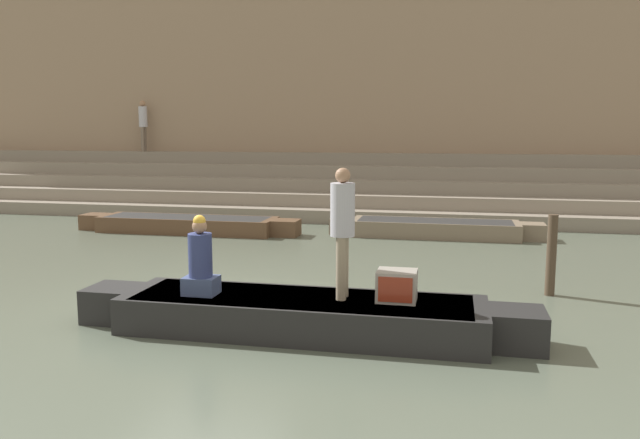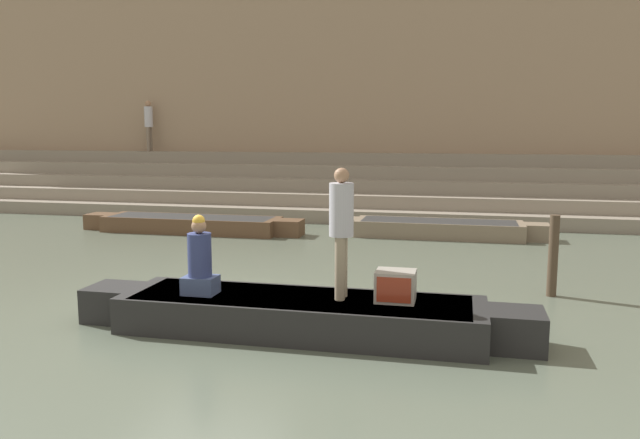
{
  "view_description": "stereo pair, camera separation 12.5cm",
  "coord_description": "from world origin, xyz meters",
  "px_view_note": "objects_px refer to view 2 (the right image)",
  "views": [
    {
      "loc": [
        3.88,
        -8.92,
        2.74
      ],
      "look_at": [
        1.89,
        0.26,
        1.4
      ],
      "focal_mm": 35.0,
      "sensor_mm": 36.0,
      "label": 1
    },
    {
      "loc": [
        4.0,
        -8.89,
        2.74
      ],
      "look_at": [
        1.89,
        0.26,
        1.4
      ],
      "focal_mm": 35.0,
      "sensor_mm": 36.0,
      "label": 2
    }
  ],
  "objects_px": {
    "moored_boat_distant": "(438,228)",
    "mooring_post": "(553,256)",
    "tv_set": "(396,286)",
    "person_on_steps": "(149,122)",
    "person_rowing": "(200,262)",
    "person_standing": "(341,223)",
    "moored_boat_shore": "(192,224)",
    "rowboat_main": "(300,314)"
  },
  "relations": [
    {
      "from": "rowboat_main",
      "to": "moored_boat_distant",
      "type": "distance_m",
      "value": 8.4
    },
    {
      "from": "person_standing",
      "to": "person_on_steps",
      "type": "distance_m",
      "value": 15.94
    },
    {
      "from": "person_rowing",
      "to": "rowboat_main",
      "type": "bearing_deg",
      "value": -7.9
    },
    {
      "from": "person_rowing",
      "to": "moored_boat_distant",
      "type": "distance_m",
      "value": 8.91
    },
    {
      "from": "tv_set",
      "to": "moored_boat_distant",
      "type": "relative_size",
      "value": 0.1
    },
    {
      "from": "tv_set",
      "to": "person_on_steps",
      "type": "relative_size",
      "value": 0.29
    },
    {
      "from": "rowboat_main",
      "to": "moored_boat_shore",
      "type": "distance_m",
      "value": 9.08
    },
    {
      "from": "person_standing",
      "to": "moored_boat_distant",
      "type": "distance_m",
      "value": 8.33
    },
    {
      "from": "person_rowing",
      "to": "mooring_post",
      "type": "xyz_separation_m",
      "value": [
        4.99,
        2.9,
        -0.26
      ]
    },
    {
      "from": "person_standing",
      "to": "moored_boat_shore",
      "type": "relative_size",
      "value": 0.28
    },
    {
      "from": "person_standing",
      "to": "mooring_post",
      "type": "height_order",
      "value": "person_standing"
    },
    {
      "from": "rowboat_main",
      "to": "mooring_post",
      "type": "bearing_deg",
      "value": 39.35
    },
    {
      "from": "moored_boat_shore",
      "to": "tv_set",
      "type": "bearing_deg",
      "value": -52.78
    },
    {
      "from": "moored_boat_distant",
      "to": "person_rowing",
      "type": "bearing_deg",
      "value": -106.8
    },
    {
      "from": "mooring_post",
      "to": "person_on_steps",
      "type": "height_order",
      "value": "person_on_steps"
    },
    {
      "from": "person_standing",
      "to": "moored_boat_distant",
      "type": "bearing_deg",
      "value": 69.22
    },
    {
      "from": "person_rowing",
      "to": "moored_boat_distant",
      "type": "bearing_deg",
      "value": 57.66
    },
    {
      "from": "moored_boat_shore",
      "to": "moored_boat_distant",
      "type": "bearing_deg",
      "value": 3.05
    },
    {
      "from": "person_rowing",
      "to": "person_on_steps",
      "type": "distance_m",
      "value": 15.11
    },
    {
      "from": "tv_set",
      "to": "person_on_steps",
      "type": "xyz_separation_m",
      "value": [
        -10.27,
        12.66,
        2.34
      ]
    },
    {
      "from": "tv_set",
      "to": "moored_boat_shore",
      "type": "relative_size",
      "value": 0.08
    },
    {
      "from": "tv_set",
      "to": "person_rowing",
      "type": "bearing_deg",
      "value": -179.38
    },
    {
      "from": "person_rowing",
      "to": "tv_set",
      "type": "height_order",
      "value": "person_rowing"
    },
    {
      "from": "mooring_post",
      "to": "person_on_steps",
      "type": "xyz_separation_m",
      "value": [
        -12.59,
        9.99,
        2.36
      ]
    },
    {
      "from": "person_rowing",
      "to": "tv_set",
      "type": "bearing_deg",
      "value": -8.28
    },
    {
      "from": "person_rowing",
      "to": "tv_set",
      "type": "relative_size",
      "value": 2.12
    },
    {
      "from": "moored_boat_distant",
      "to": "mooring_post",
      "type": "height_order",
      "value": "mooring_post"
    },
    {
      "from": "person_standing",
      "to": "moored_boat_shore",
      "type": "distance_m",
      "value": 9.42
    },
    {
      "from": "rowboat_main",
      "to": "tv_set",
      "type": "height_order",
      "value": "tv_set"
    },
    {
      "from": "moored_boat_shore",
      "to": "mooring_post",
      "type": "relative_size",
      "value": 4.53
    },
    {
      "from": "person_standing",
      "to": "person_on_steps",
      "type": "height_order",
      "value": "person_on_steps"
    },
    {
      "from": "moored_boat_shore",
      "to": "mooring_post",
      "type": "xyz_separation_m",
      "value": [
        8.64,
        -4.78,
        0.46
      ]
    },
    {
      "from": "mooring_post",
      "to": "moored_boat_distant",
      "type": "bearing_deg",
      "value": 110.78
    },
    {
      "from": "tv_set",
      "to": "moored_boat_distant",
      "type": "xyz_separation_m",
      "value": [
        0.24,
        8.16,
        -0.47
      ]
    },
    {
      "from": "mooring_post",
      "to": "person_on_steps",
      "type": "bearing_deg",
      "value": 141.57
    },
    {
      "from": "tv_set",
      "to": "mooring_post",
      "type": "distance_m",
      "value": 3.54
    },
    {
      "from": "person_rowing",
      "to": "mooring_post",
      "type": "relative_size",
      "value": 0.81
    },
    {
      "from": "rowboat_main",
      "to": "moored_boat_shore",
      "type": "height_order",
      "value": "rowboat_main"
    },
    {
      "from": "person_standing",
      "to": "tv_set",
      "type": "relative_size",
      "value": 3.37
    },
    {
      "from": "person_rowing",
      "to": "person_on_steps",
      "type": "relative_size",
      "value": 0.61
    },
    {
      "from": "person_standing",
      "to": "person_on_steps",
      "type": "relative_size",
      "value": 0.97
    },
    {
      "from": "rowboat_main",
      "to": "mooring_post",
      "type": "relative_size",
      "value": 4.64
    }
  ]
}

